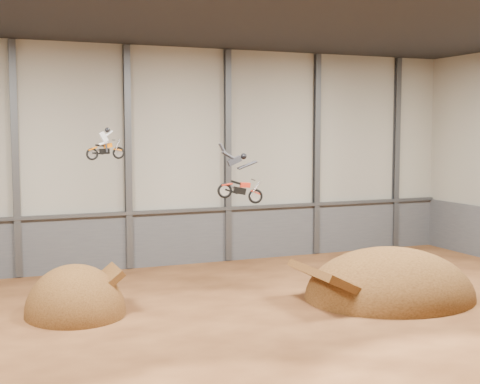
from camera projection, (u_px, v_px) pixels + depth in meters
name	position (u px, v px, depth m)	size (l,w,h in m)	color
floor	(279.00, 326.00, 29.83)	(40.00, 40.00, 0.00)	#4C2914
back_wall	(178.00, 157.00, 42.98)	(40.00, 0.10, 14.00)	#A19C8E
ceiling	(281.00, 7.00, 28.52)	(40.00, 40.00, 0.00)	black
lower_band_back	(180.00, 238.00, 43.38)	(39.80, 0.18, 3.50)	#4F5056
steel_rail	(180.00, 211.00, 43.07)	(39.80, 0.35, 0.20)	#47494F
steel_column_1	(15.00, 160.00, 39.00)	(0.40, 0.36, 13.90)	#47494F
steel_column_2	(128.00, 158.00, 41.53)	(0.40, 0.36, 13.90)	#47494F
steel_column_3	(228.00, 156.00, 44.06)	(0.40, 0.36, 13.90)	#47494F
steel_column_4	(317.00, 155.00, 46.59)	(0.40, 0.36, 13.90)	#47494F
steel_column_5	(396.00, 154.00, 49.12)	(0.40, 0.36, 13.90)	#47494F
takeoff_ramp	(75.00, 314.00, 31.85)	(4.74, 5.47, 4.74)	#422610
landing_ramp	(389.00, 298.00, 34.95)	(9.11, 8.06, 5.25)	#422610
fmx_rider_a	(105.00, 142.00, 31.99)	(1.84, 0.70, 1.66)	orange
fmx_rider_b	(239.00, 174.00, 34.36)	(3.20, 0.91, 2.74)	red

